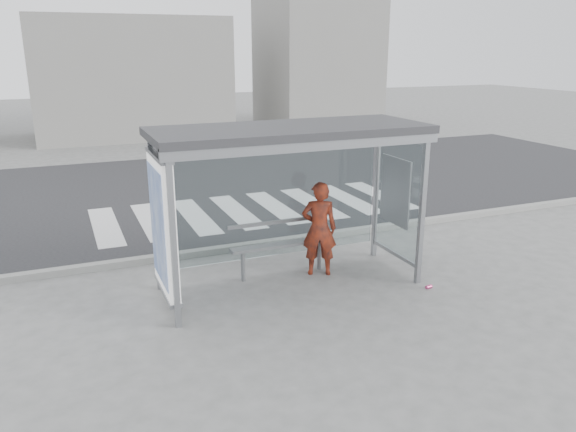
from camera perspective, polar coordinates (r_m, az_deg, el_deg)
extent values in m
plane|color=#61625F|center=(9.30, 0.23, -7.08)|extent=(80.00, 80.00, 0.00)
cube|color=black|center=(15.66, -9.78, 2.63)|extent=(30.00, 10.00, 0.01)
cube|color=gray|center=(10.98, -3.73, -2.98)|extent=(30.00, 0.18, 0.12)
cube|color=silver|center=(12.92, -18.04, -1.00)|extent=(0.55, 3.00, 0.00)
cube|color=silver|center=(13.03, -13.68, -0.50)|extent=(0.55, 3.00, 0.00)
cube|color=silver|center=(13.20, -9.40, -0.01)|extent=(0.55, 3.00, 0.00)
cube|color=silver|center=(13.45, -5.26, 0.46)|extent=(0.55, 3.00, 0.00)
cube|color=silver|center=(13.77, -1.30, 0.91)|extent=(0.55, 3.00, 0.00)
cube|color=silver|center=(14.15, 2.48, 1.34)|extent=(0.55, 3.00, 0.00)
cube|color=silver|center=(14.59, 6.04, 1.73)|extent=(0.55, 3.00, 0.00)
cube|color=silver|center=(15.08, 9.38, 2.10)|extent=(0.55, 3.00, 0.00)
cube|color=gray|center=(7.68, -11.57, -2.67)|extent=(0.08, 0.08, 2.50)
cube|color=gray|center=(9.25, 13.46, 0.53)|extent=(0.08, 0.08, 2.50)
cube|color=gray|center=(9.00, -13.35, 0.09)|extent=(0.08, 0.08, 2.50)
cube|color=gray|center=(10.37, 8.97, 2.53)|extent=(0.08, 0.08, 2.50)
cube|color=#2D2D30|center=(8.59, 0.25, 8.73)|extent=(4.25, 1.65, 0.12)
cube|color=gray|center=(7.92, 2.41, 7.23)|extent=(4.25, 0.06, 0.18)
cube|color=white|center=(9.48, -1.40, 1.72)|extent=(3.80, 0.02, 2.00)
cube|color=white|center=(8.32, -12.55, -0.86)|extent=(0.15, 1.25, 2.00)
cube|color=#2E53A8|center=(8.33, -11.98, -0.79)|extent=(0.01, 1.10, 1.70)
cylinder|color=orange|center=(8.50, -12.34, 1.30)|extent=(0.02, 0.32, 0.32)
cube|color=white|center=(9.78, 11.10, 1.87)|extent=(0.03, 1.25, 2.00)
cube|color=beige|center=(9.78, 10.83, 2.49)|extent=(0.03, 0.86, 1.16)
cube|color=gray|center=(26.08, -15.77, 13.38)|extent=(8.00, 5.00, 5.00)
cube|color=gray|center=(28.62, 2.94, 16.22)|extent=(5.00, 5.00, 7.00)
imported|color=orange|center=(9.51, 3.18, -1.30)|extent=(0.70, 0.59, 1.63)
cube|color=slate|center=(9.53, -0.60, -2.91)|extent=(1.81, 0.22, 0.05)
cylinder|color=slate|center=(9.41, -4.58, -5.11)|extent=(0.07, 0.07, 0.53)
cylinder|color=slate|center=(9.90, 3.18, -3.95)|extent=(0.07, 0.07, 0.53)
cube|color=slate|center=(9.58, -1.01, -0.60)|extent=(1.81, 0.04, 0.06)
cylinder|color=#D53E7D|center=(9.47, 14.11, -6.99)|extent=(0.12, 0.07, 0.06)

